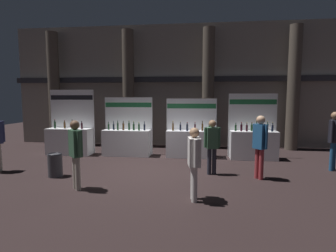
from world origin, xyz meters
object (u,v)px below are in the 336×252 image
Objects in this scene: exhibitor_booth_0 at (70,138)px; visitor_1 at (212,143)px; exhibitor_booth_1 at (127,140)px; visitor_2 at (76,149)px; visitor_4 at (194,157)px; visitor_6 at (260,142)px; exhibitor_booth_3 at (253,142)px; visitor_0 at (334,135)px; trash_bin at (55,165)px; exhibitor_booth_2 at (191,141)px.

visitor_1 is (5.48, -2.22, 0.30)m from exhibitor_booth_0.
exhibitor_booth_1 is 1.33× the size of visitor_2.
visitor_4 is 2.49m from visitor_6.
exhibitor_booth_3 is at bearing 83.61° from visitor_2.
exhibitor_booth_1 is 1.41× the size of visitor_4.
visitor_0 is 3.83m from visitor_1.
exhibitor_booth_0 is 3.86× the size of trash_bin.
exhibitor_booth_0 is 1.41× the size of visitor_0.
visitor_1 is 1.00× the size of visitor_4.
visitor_6 is at bearing 4.38° from trash_bin.
visitor_6 is (1.76, 1.77, 0.09)m from visitor_4.
exhibitor_booth_2 is at bearing -67.14° from visitor_0.
visitor_4 is at bearing -115.92° from exhibitor_booth_3.
trash_bin is at bearing -117.07° from visitor_4.
exhibitor_booth_3 reaches higher than visitor_4.
exhibitor_booth_3 is 6.72m from trash_bin.
exhibitor_booth_3 reaches higher than trash_bin.
exhibitor_booth_1 reaches higher than visitor_2.
visitor_0 is at bearing 11.14° from trash_bin.
visitor_6 is (6.75, -2.51, 0.40)m from exhibitor_booth_0.
trash_bin is at bearing -38.13° from visitor_0.
exhibitor_booth_3 is at bearing -43.33° from visitor_6.
exhibitor_booth_1 is at bearing 23.92° from visitor_6.
trash_bin is at bearing -179.87° from visitor_1.
visitor_1 is 2.12m from visitor_4.
exhibitor_booth_0 is at bearing 148.73° from visitor_1.
exhibitor_booth_1 is at bearing -60.81° from visitor_0.
exhibitor_booth_3 is 2.75m from visitor_1.
visitor_6 is at bearing -30.12° from exhibitor_booth_1.
visitor_6 reaches higher than trash_bin.
exhibitor_booth_2 is 1.30× the size of visitor_2.
visitor_4 is (2.85, -0.37, -0.05)m from visitor_2.
exhibitor_booth_1 is 0.94× the size of exhibitor_booth_3.
exhibitor_booth_2 is 1.22× the size of visitor_0.
exhibitor_booth_3 is 1.41× the size of visitor_2.
visitor_4 is at bearing -18.64° from trash_bin.
exhibitor_booth_0 reaches higher than visitor_1.
exhibitor_booth_0 is 1.51× the size of visitor_2.
visitor_6 is at bearing 126.81° from visitor_4.
exhibitor_booth_0 reaches higher than visitor_0.
exhibitor_booth_0 is 5.92m from visitor_1.
visitor_0 is 2.72m from visitor_6.
visitor_2 is at bearing 70.91° from visitor_6.
exhibitor_booth_1 is 2.48m from exhibitor_booth_2.
visitor_1 is at bearing -36.02° from visitor_0.
visitor_1 is 0.91× the size of visitor_6.
exhibitor_booth_2 reaches higher than visitor_4.
exhibitor_booth_1 is at bearing 179.19° from exhibitor_booth_3.
visitor_0 reaches higher than trash_bin.
trash_bin is 4.22m from visitor_4.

